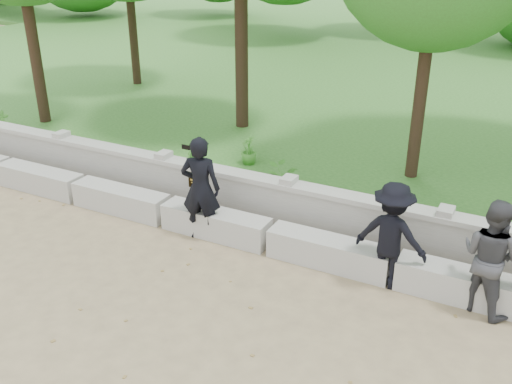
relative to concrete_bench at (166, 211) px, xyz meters
The scene contains 11 objects.
ground 1.91m from the concrete_bench, 90.00° to the right, with size 80.00×80.00×0.00m, color #9D8960.
lawn 12.10m from the concrete_bench, 90.00° to the left, with size 40.00×22.00×0.25m, color #306222.
concrete_bench is the anchor object (origin of this frame).
parapet_wall 0.74m from the concrete_bench, 89.99° to the left, with size 12.50×0.35×0.90m.
man_main 1.05m from the concrete_bench, ahead, with size 0.73×0.67×1.76m.
visitor_left 5.26m from the concrete_bench, ahead, with size 0.98×0.90×1.62m.
visitor_mid 3.97m from the concrete_bench, ahead, with size 1.06×0.65×1.59m.
shrub_a 5.78m from the concrete_bench, 165.96° to the left, with size 0.34×0.23×0.65m, color #458D30.
shrub_b 1.51m from the concrete_bench, 106.67° to the left, with size 0.38×0.31×0.69m, color #458D30.
shrub_c 2.16m from the concrete_bench, 40.97° to the left, with size 0.59×0.51×0.65m, color #458D30.
shrub_d 2.62m from the concrete_bench, 84.52° to the left, with size 0.34×0.30×0.61m, color #458D30.
Camera 1 is at (5.45, -5.24, 4.63)m, focal length 40.00 mm.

